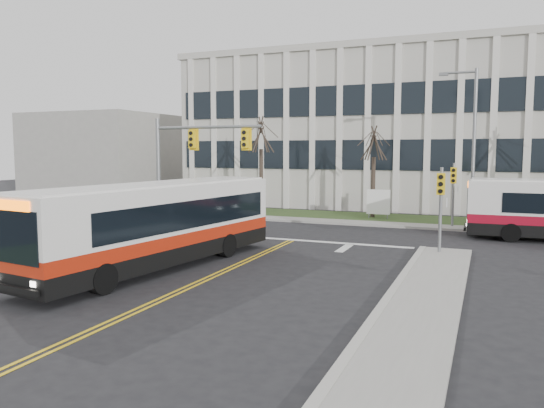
{
  "coord_description": "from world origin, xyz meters",
  "views": [
    {
      "loc": [
        9.08,
        -16.72,
        4.51
      ],
      "look_at": [
        -0.36,
        6.3,
        2.0
      ],
      "focal_mm": 35.0,
      "sensor_mm": 36.0,
      "label": 1
    }
  ],
  "objects_px": {
    "newspaper_box_blue": "(33,250)",
    "newspaper_box_red": "(49,254)",
    "directory_sign": "(378,202)",
    "streetlight": "(471,139)",
    "bus_main": "(157,227)"
  },
  "relations": [
    {
      "from": "directory_sign",
      "to": "streetlight",
      "type": "bearing_deg",
      "value": -13.23
    },
    {
      "from": "directory_sign",
      "to": "newspaper_box_blue",
      "type": "height_order",
      "value": "directory_sign"
    },
    {
      "from": "newspaper_box_red",
      "to": "bus_main",
      "type": "bearing_deg",
      "value": 5.01
    },
    {
      "from": "streetlight",
      "to": "newspaper_box_blue",
      "type": "bearing_deg",
      "value": -133.64
    },
    {
      "from": "newspaper_box_blue",
      "to": "streetlight",
      "type": "bearing_deg",
      "value": 28.4
    },
    {
      "from": "streetlight",
      "to": "newspaper_box_red",
      "type": "relative_size",
      "value": 9.68
    },
    {
      "from": "streetlight",
      "to": "newspaper_box_red",
      "type": "height_order",
      "value": "streetlight"
    },
    {
      "from": "directory_sign",
      "to": "newspaper_box_blue",
      "type": "relative_size",
      "value": 2.11
    },
    {
      "from": "directory_sign",
      "to": "newspaper_box_red",
      "type": "xyz_separation_m",
      "value": [
        -9.3,
        -18.58,
        -0.7
      ]
    },
    {
      "from": "bus_main",
      "to": "newspaper_box_blue",
      "type": "height_order",
      "value": "bus_main"
    },
    {
      "from": "directory_sign",
      "to": "bus_main",
      "type": "relative_size",
      "value": 0.17
    },
    {
      "from": "newspaper_box_blue",
      "to": "newspaper_box_red",
      "type": "height_order",
      "value": "same"
    },
    {
      "from": "newspaper_box_blue",
      "to": "newspaper_box_red",
      "type": "bearing_deg",
      "value": -35.69
    },
    {
      "from": "newspaper_box_blue",
      "to": "directory_sign",
      "type": "bearing_deg",
      "value": 41.87
    },
    {
      "from": "directory_sign",
      "to": "bus_main",
      "type": "height_order",
      "value": "bus_main"
    }
  ]
}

